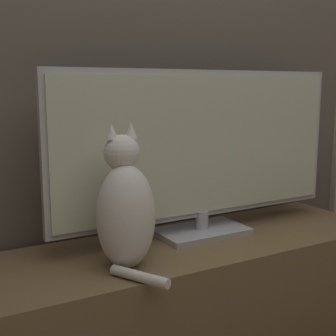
% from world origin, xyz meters
% --- Properties ---
extents(wall_back, '(4.80, 0.05, 2.60)m').
position_xyz_m(wall_back, '(0.00, 1.22, 1.30)').
color(wall_back, '#60564C').
rests_on(wall_back, ground_plane).
extents(tv_stand, '(1.46, 0.44, 0.55)m').
position_xyz_m(tv_stand, '(0.00, 0.96, 0.27)').
color(tv_stand, brown).
rests_on(tv_stand, ground_plane).
extents(tv, '(1.09, 0.19, 0.56)m').
position_xyz_m(tv, '(0.10, 1.02, 0.84)').
color(tv, '#B7B7BC').
rests_on(tv, tv_stand).
extents(cat, '(0.18, 0.28, 0.41)m').
position_xyz_m(cat, '(-0.25, 0.87, 0.72)').
color(cat, silver).
rests_on(cat, tv_stand).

